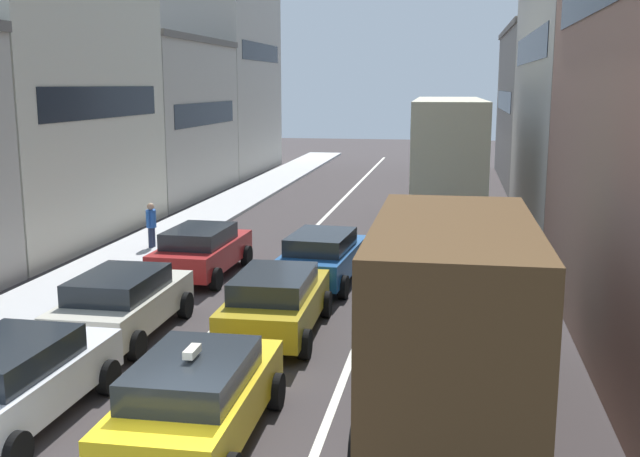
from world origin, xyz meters
TOP-DOWN VIEW (x-y plane):
  - sidewalk_left at (-6.70, 20.00)m, footprint 2.60×64.00m
  - lane_stripe_left at (-1.70, 20.00)m, footprint 0.16×60.00m
  - lane_stripe_right at (1.70, 20.00)m, footprint 0.16×60.00m
  - building_row_left at (-12.00, 24.69)m, footprint 7.20×43.90m
  - building_row_right at (9.90, 19.84)m, footprint 7.20×43.90m
  - removalist_box_truck at (3.70, 3.61)m, footprint 2.75×7.72m
  - taxi_centre_lane_front at (-0.17, 2.04)m, footprint 2.11×4.33m
  - sedan_left_lane_front at (-3.40, 2.15)m, footprint 2.11×4.32m
  - sedan_centre_lane_second at (-0.19, 7.40)m, footprint 2.13×4.33m
  - wagon_left_lane_second at (-3.57, 6.72)m, footprint 2.09×4.31m
  - hatchback_centre_lane_third at (0.06, 12.02)m, footprint 2.30×4.41m
  - sedan_left_lane_third at (-3.59, 12.19)m, footprint 2.14×4.34m
  - sedan_right_lane_behind_truck at (3.48, 10.93)m, footprint 2.14×4.34m
  - bus_mid_queue_primary at (3.41, 20.79)m, footprint 2.98×10.55m
  - pedestrian_near_kerb at (-6.40, 15.18)m, footprint 0.34×0.54m

SIDE VIEW (x-z plane):
  - lane_stripe_left at x=-1.70m, z-range 0.00..0.01m
  - lane_stripe_right at x=1.70m, z-range 0.00..0.01m
  - sidewalk_left at x=-6.70m, z-range 0.00..0.14m
  - sedan_left_lane_front at x=-3.40m, z-range 0.05..1.54m
  - sedan_centre_lane_second at x=-0.19m, z-range 0.05..1.54m
  - wagon_left_lane_second at x=-3.57m, z-range 0.05..1.54m
  - hatchback_centre_lane_third at x=0.06m, z-range 0.05..1.54m
  - sedan_left_lane_third at x=-3.59m, z-range 0.05..1.54m
  - sedan_right_lane_behind_truck at x=3.48m, z-range 0.05..1.54m
  - taxi_centre_lane_front at x=-0.17m, z-range -0.03..1.63m
  - pedestrian_near_kerb at x=-6.40m, z-range 0.12..1.78m
  - removalist_box_truck at x=3.70m, z-range 0.18..3.76m
  - bus_mid_queue_primary at x=3.41m, z-range 0.30..5.36m
  - building_row_left at x=-12.00m, z-range -1.85..12.26m
  - building_row_right at x=9.90m, z-range -0.84..13.24m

